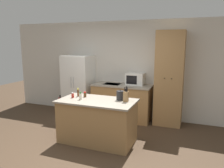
% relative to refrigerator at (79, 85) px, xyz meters
% --- Properties ---
extents(ground_plane, '(14.00, 14.00, 0.00)m').
position_rel_refrigerator_xyz_m(ground_plane, '(1.31, -1.98, -0.83)').
color(ground_plane, '#423021').
extents(wall_back, '(7.20, 0.06, 2.60)m').
position_rel_refrigerator_xyz_m(wall_back, '(1.31, 0.35, 0.47)').
color(wall_back, beige).
rests_on(wall_back, ground_plane).
extents(refrigerator, '(0.79, 0.66, 1.67)m').
position_rel_refrigerator_xyz_m(refrigerator, '(0.00, 0.00, 0.00)').
color(refrigerator, white).
rests_on(refrigerator, ground_plane).
extents(back_counter, '(1.57, 0.67, 0.94)m').
position_rel_refrigerator_xyz_m(back_counter, '(1.31, 0.00, -0.36)').
color(back_counter, '#9E7547').
rests_on(back_counter, ground_plane).
extents(pantry_cabinet, '(0.66, 0.54, 2.31)m').
position_rel_refrigerator_xyz_m(pantry_cabinet, '(2.50, 0.06, 0.32)').
color(pantry_cabinet, '#9E7547').
rests_on(pantry_cabinet, ground_plane).
extents(kitchen_island, '(1.55, 0.84, 0.88)m').
position_rel_refrigerator_xyz_m(kitchen_island, '(1.28, -1.48, -0.39)').
color(kitchen_island, '#9E7547').
rests_on(kitchen_island, ground_plane).
extents(microwave, '(0.46, 0.37, 0.31)m').
position_rel_refrigerator_xyz_m(microwave, '(1.64, 0.12, 0.25)').
color(microwave, white).
rests_on(microwave, back_counter).
extents(knife_block, '(0.09, 0.08, 0.31)m').
position_rel_refrigerator_xyz_m(knife_block, '(1.86, -1.38, 0.15)').
color(knife_block, '#9E7547').
rests_on(knife_block, kitchen_island).
extents(spice_bottle_tall_dark, '(0.05, 0.05, 0.15)m').
position_rel_refrigerator_xyz_m(spice_bottle_tall_dark, '(0.95, -1.56, 0.12)').
color(spice_bottle_tall_dark, beige).
rests_on(spice_bottle_tall_dark, kitchen_island).
extents(spice_bottle_short_red, '(0.05, 0.05, 0.11)m').
position_rel_refrigerator_xyz_m(spice_bottle_short_red, '(0.72, -1.50, 0.10)').
color(spice_bottle_short_red, '#B2281E').
rests_on(spice_bottle_short_red, kitchen_island).
extents(spice_bottle_amber_oil, '(0.04, 0.04, 0.18)m').
position_rel_refrigerator_xyz_m(spice_bottle_amber_oil, '(0.77, -1.35, 0.13)').
color(spice_bottle_amber_oil, '#563319').
rests_on(spice_bottle_amber_oil, kitchen_island).
extents(spice_bottle_green_herb, '(0.06, 0.06, 0.11)m').
position_rel_refrigerator_xyz_m(spice_bottle_green_herb, '(0.93, -1.34, 0.10)').
color(spice_bottle_green_herb, '#563319').
rests_on(spice_bottle_green_herb, kitchen_island).
extents(kettle, '(0.15, 0.15, 0.21)m').
position_rel_refrigerator_xyz_m(kettle, '(1.71, -1.31, 0.14)').
color(kettle, '#232326').
rests_on(kettle, kitchen_island).
extents(fire_extinguisher, '(0.12, 0.12, 0.49)m').
position_rel_refrigerator_xyz_m(fire_extinguisher, '(-0.62, -0.03, -0.62)').
color(fire_extinguisher, red).
rests_on(fire_extinguisher, ground_plane).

